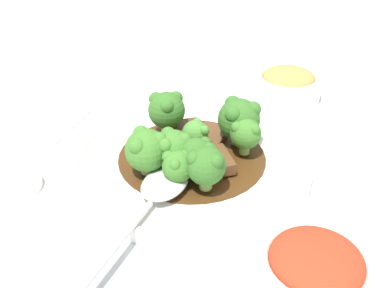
# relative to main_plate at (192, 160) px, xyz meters

# --- Properties ---
(ground_plane) EXTENTS (4.00, 4.00, 0.00)m
(ground_plane) POSITION_rel_main_plate_xyz_m (0.00, 0.00, -0.01)
(ground_plane) COLOR silver
(main_plate) EXTENTS (0.30, 0.30, 0.02)m
(main_plate) POSITION_rel_main_plate_xyz_m (0.00, 0.00, 0.00)
(main_plate) COLOR white
(main_plate) RESTS_ON ground_plane
(beef_strip_0) EXTENTS (0.06, 0.06, 0.01)m
(beef_strip_0) POSITION_rel_main_plate_xyz_m (-0.02, -0.03, 0.02)
(beef_strip_0) COLOR brown
(beef_strip_0) RESTS_ON main_plate
(beef_strip_1) EXTENTS (0.06, 0.05, 0.01)m
(beef_strip_1) POSITION_rel_main_plate_xyz_m (-0.01, 0.01, 0.02)
(beef_strip_1) COLOR #56331E
(beef_strip_1) RESTS_ON main_plate
(beef_strip_2) EXTENTS (0.06, 0.06, 0.01)m
(beef_strip_2) POSITION_rel_main_plate_xyz_m (-0.01, 0.05, 0.02)
(beef_strip_2) COLOR brown
(beef_strip_2) RESTS_ON main_plate
(beef_strip_3) EXTENTS (0.06, 0.04, 0.01)m
(beef_strip_3) POSITION_rel_main_plate_xyz_m (0.04, -0.02, 0.01)
(beef_strip_3) COLOR brown
(beef_strip_3) RESTS_ON main_plate
(beef_strip_4) EXTENTS (0.06, 0.06, 0.01)m
(beef_strip_4) POSITION_rel_main_plate_xyz_m (0.04, 0.02, 0.01)
(beef_strip_4) COLOR #56331E
(beef_strip_4) RESTS_ON main_plate
(broccoli_floret_0) EXTENTS (0.04, 0.04, 0.05)m
(broccoli_floret_0) POSITION_rel_main_plate_xyz_m (-0.06, -0.03, 0.04)
(broccoli_floret_0) COLOR #7FA84C
(broccoli_floret_0) RESTS_ON main_plate
(broccoli_floret_1) EXTENTS (0.05, 0.05, 0.05)m
(broccoli_floret_1) POSITION_rel_main_plate_xyz_m (-0.04, 0.01, 0.04)
(broccoli_floret_1) COLOR #8EB756
(broccoli_floret_1) RESTS_ON main_plate
(broccoli_floret_2) EXTENTS (0.04, 0.04, 0.04)m
(broccoli_floret_2) POSITION_rel_main_plate_xyz_m (-0.06, 0.00, 0.03)
(broccoli_floret_2) COLOR #8EB756
(broccoli_floret_2) RESTS_ON main_plate
(broccoli_floret_3) EXTENTS (0.03, 0.03, 0.04)m
(broccoli_floret_3) POSITION_rel_main_plate_xyz_m (0.02, -0.00, 0.03)
(broccoli_floret_3) COLOR #7FA84C
(broccoli_floret_3) RESTS_ON main_plate
(broccoli_floret_4) EXTENTS (0.05, 0.05, 0.06)m
(broccoli_floret_4) POSITION_rel_main_plate_xyz_m (0.04, -0.05, 0.05)
(broccoli_floret_4) COLOR #8EB756
(broccoli_floret_4) RESTS_ON main_plate
(broccoli_floret_5) EXTENTS (0.05, 0.05, 0.06)m
(broccoli_floret_5) POSITION_rel_main_plate_xyz_m (0.04, 0.04, 0.05)
(broccoli_floret_5) COLOR #8EB756
(broccoli_floret_5) RESTS_ON main_plate
(broccoli_floret_6) EXTENTS (0.04, 0.04, 0.05)m
(broccoli_floret_6) POSITION_rel_main_plate_xyz_m (0.02, -0.06, 0.04)
(broccoli_floret_6) COLOR #7FA84C
(broccoli_floret_6) RESTS_ON main_plate
(broccoli_floret_7) EXTENTS (0.05, 0.05, 0.06)m
(broccoli_floret_7) POSITION_rel_main_plate_xyz_m (-0.05, 0.04, 0.04)
(broccoli_floret_7) COLOR #8EB756
(broccoli_floret_7) RESTS_ON main_plate
(broccoli_floret_8) EXTENTS (0.04, 0.04, 0.05)m
(broccoli_floret_8) POSITION_rel_main_plate_xyz_m (-0.04, -0.02, 0.04)
(broccoli_floret_8) COLOR #7FA84C
(broccoli_floret_8) RESTS_ON main_plate
(serving_spoon) EXTENTS (0.23, 0.07, 0.01)m
(serving_spoon) POSITION_rel_main_plate_xyz_m (-0.09, 0.02, 0.02)
(serving_spoon) COLOR silver
(serving_spoon) RESTS_ON main_plate
(side_bowl_kimchi) EXTENTS (0.11, 0.11, 0.06)m
(side_bowl_kimchi) POSITION_rel_main_plate_xyz_m (-0.17, -0.15, 0.02)
(side_bowl_kimchi) COLOR white
(side_bowl_kimchi) RESTS_ON ground_plane
(side_bowl_appetizer) EXTENTS (0.11, 0.11, 0.05)m
(side_bowl_appetizer) POSITION_rel_main_plate_xyz_m (0.23, -0.10, 0.02)
(side_bowl_appetizer) COLOR white
(side_bowl_appetizer) RESTS_ON ground_plane
(sauce_dish) EXTENTS (0.06, 0.06, 0.01)m
(sauce_dish) POSITION_rel_main_plate_xyz_m (-0.10, 0.19, -0.00)
(sauce_dish) COLOR white
(sauce_dish) RESTS_ON ground_plane
(paper_napkin) EXTENTS (0.12, 0.08, 0.01)m
(paper_napkin) POSITION_rel_main_plate_xyz_m (0.05, 0.23, -0.01)
(paper_napkin) COLOR silver
(paper_napkin) RESTS_ON ground_plane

